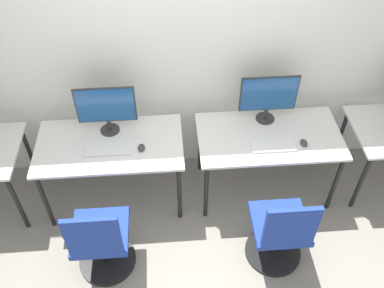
{
  "coord_description": "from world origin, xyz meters",
  "views": [
    {
      "loc": [
        -0.19,
        -2.28,
        3.31
      ],
      "look_at": [
        0.0,
        0.14,
        0.86
      ],
      "focal_mm": 40.0,
      "sensor_mm": 36.0,
      "label": 1
    }
  ],
  "objects_px": {
    "office_chair_left": "(101,243)",
    "office_chair_right": "(280,234)",
    "mouse_right": "(304,143)",
    "keyboard_left": "(108,149)",
    "keyboard_right": "(273,146)",
    "monitor_left": "(106,108)",
    "monitor_right": "(268,96)",
    "mouse_left": "(141,148)"
  },
  "relations": [
    {
      "from": "office_chair_left",
      "to": "office_chair_right",
      "type": "xyz_separation_m",
      "value": [
        1.42,
        -0.03,
        0.0
      ]
    },
    {
      "from": "office_chair_left",
      "to": "mouse_right",
      "type": "bearing_deg",
      "value": 20.02
    },
    {
      "from": "office_chair_left",
      "to": "keyboard_left",
      "type": "bearing_deg",
      "value": 84.67
    },
    {
      "from": "keyboard_right",
      "to": "mouse_right",
      "type": "bearing_deg",
      "value": 1.67
    },
    {
      "from": "monitor_left",
      "to": "office_chair_left",
      "type": "xyz_separation_m",
      "value": [
        -0.06,
        -0.93,
        -0.6
      ]
    },
    {
      "from": "monitor_right",
      "to": "office_chair_right",
      "type": "bearing_deg",
      "value": -91.95
    },
    {
      "from": "office_chair_left",
      "to": "mouse_right",
      "type": "height_order",
      "value": "office_chair_left"
    },
    {
      "from": "monitor_left",
      "to": "mouse_right",
      "type": "xyz_separation_m",
      "value": [
        1.66,
        -0.3,
        -0.24
      ]
    },
    {
      "from": "mouse_left",
      "to": "monitor_right",
      "type": "xyz_separation_m",
      "value": [
        1.12,
        0.3,
        0.24
      ]
    },
    {
      "from": "mouse_right",
      "to": "office_chair_right",
      "type": "height_order",
      "value": "office_chair_right"
    },
    {
      "from": "keyboard_left",
      "to": "mouse_right",
      "type": "height_order",
      "value": "mouse_right"
    },
    {
      "from": "keyboard_left",
      "to": "monitor_right",
      "type": "height_order",
      "value": "monitor_right"
    },
    {
      "from": "monitor_right",
      "to": "mouse_right",
      "type": "relative_size",
      "value": 5.6
    },
    {
      "from": "monitor_left",
      "to": "mouse_left",
      "type": "distance_m",
      "value": 0.45
    },
    {
      "from": "keyboard_right",
      "to": "office_chair_right",
      "type": "relative_size",
      "value": 0.42
    },
    {
      "from": "monitor_left",
      "to": "keyboard_left",
      "type": "distance_m",
      "value": 0.35
    },
    {
      "from": "keyboard_left",
      "to": "office_chair_left",
      "type": "distance_m",
      "value": 0.77
    },
    {
      "from": "keyboard_right",
      "to": "office_chair_right",
      "type": "bearing_deg",
      "value": -93.01
    },
    {
      "from": "mouse_left",
      "to": "office_chair_left",
      "type": "height_order",
      "value": "office_chair_left"
    },
    {
      "from": "keyboard_left",
      "to": "office_chair_left",
      "type": "height_order",
      "value": "office_chair_left"
    },
    {
      "from": "keyboard_left",
      "to": "monitor_right",
      "type": "xyz_separation_m",
      "value": [
        1.39,
        0.29,
        0.25
      ]
    },
    {
      "from": "monitor_right",
      "to": "office_chair_right",
      "type": "relative_size",
      "value": 0.56
    },
    {
      "from": "office_chair_right",
      "to": "office_chair_left",
      "type": "bearing_deg",
      "value": 178.97
    },
    {
      "from": "office_chair_left",
      "to": "keyboard_right",
      "type": "bearing_deg",
      "value": 23.06
    },
    {
      "from": "monitor_left",
      "to": "office_chair_right",
      "type": "bearing_deg",
      "value": -35.05
    },
    {
      "from": "monitor_left",
      "to": "monitor_right",
      "type": "bearing_deg",
      "value": 1.84
    },
    {
      "from": "office_chair_right",
      "to": "mouse_right",
      "type": "bearing_deg",
      "value": 65.28
    },
    {
      "from": "office_chair_left",
      "to": "monitor_left",
      "type": "bearing_deg",
      "value": 86.06
    },
    {
      "from": "monitor_right",
      "to": "keyboard_left",
      "type": "bearing_deg",
      "value": -168.34
    },
    {
      "from": "office_chair_left",
      "to": "office_chair_right",
      "type": "relative_size",
      "value": 1.0
    },
    {
      "from": "monitor_right",
      "to": "monitor_left",
      "type": "bearing_deg",
      "value": -178.16
    },
    {
      "from": "monitor_right",
      "to": "keyboard_right",
      "type": "height_order",
      "value": "monitor_right"
    },
    {
      "from": "office_chair_left",
      "to": "monitor_right",
      "type": "relative_size",
      "value": 1.79
    },
    {
      "from": "monitor_right",
      "to": "keyboard_right",
      "type": "xyz_separation_m",
      "value": [
        0.0,
        -0.35,
        -0.25
      ]
    },
    {
      "from": "keyboard_left",
      "to": "mouse_left",
      "type": "xyz_separation_m",
      "value": [
        0.28,
        -0.01,
        0.01
      ]
    },
    {
      "from": "monitor_left",
      "to": "monitor_right",
      "type": "relative_size",
      "value": 1.0
    },
    {
      "from": "office_chair_right",
      "to": "keyboard_right",
      "type": "bearing_deg",
      "value": 86.99
    },
    {
      "from": "monitor_left",
      "to": "monitor_right",
      "type": "xyz_separation_m",
      "value": [
        1.39,
        0.04,
        0.0
      ]
    },
    {
      "from": "keyboard_left",
      "to": "keyboard_right",
      "type": "height_order",
      "value": "same"
    },
    {
      "from": "office_chair_left",
      "to": "mouse_right",
      "type": "xyz_separation_m",
      "value": [
        1.72,
        0.63,
        0.36
      ]
    },
    {
      "from": "mouse_left",
      "to": "keyboard_right",
      "type": "relative_size",
      "value": 0.24
    },
    {
      "from": "office_chair_left",
      "to": "keyboard_right",
      "type": "relative_size",
      "value": 2.4
    }
  ]
}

